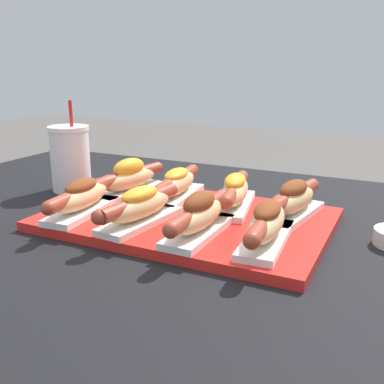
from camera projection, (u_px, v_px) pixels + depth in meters
patio_table at (161, 374)px, 0.96m from camera, size 1.41×1.04×0.68m
serving_tray at (187, 219)px, 0.86m from camera, size 0.52×0.35×0.02m
hot_dog_0 at (82, 197)px, 0.85m from camera, size 0.08×0.22×0.07m
hot_dog_1 at (138, 206)px, 0.80m from camera, size 0.08×0.22×0.07m
hot_dog_2 at (199, 215)px, 0.75m from camera, size 0.06×0.22×0.07m
hot_dog_3 at (267, 223)px, 0.71m from camera, size 0.07×0.22×0.07m
hot_dog_4 at (129, 178)px, 0.98m from camera, size 0.09×0.22×0.08m
hot_dog_5 at (177, 184)px, 0.95m from camera, size 0.08×0.22×0.06m
hot_dog_6 at (235, 192)px, 0.89m from camera, size 0.10×0.22×0.07m
hot_dog_7 at (293, 200)px, 0.83m from camera, size 0.09×0.22×0.07m
drink_cup at (70, 158)px, 1.07m from camera, size 0.10×0.10×0.21m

